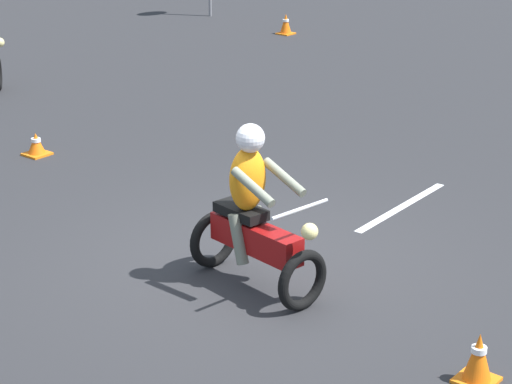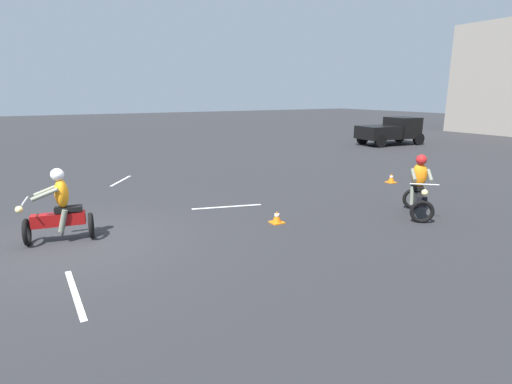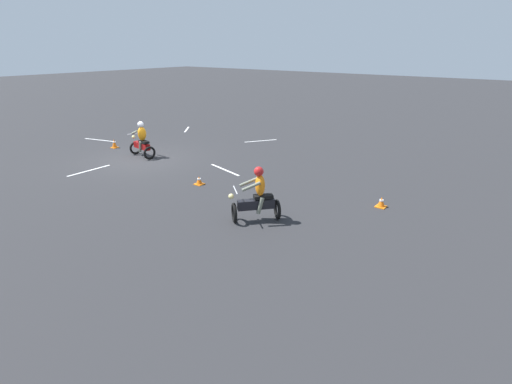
{
  "view_description": "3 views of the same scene",
  "coord_description": "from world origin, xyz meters",
  "px_view_note": "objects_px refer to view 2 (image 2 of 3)",
  "views": [
    {
      "loc": [
        -7.25,
        -5.99,
        4.36
      ],
      "look_at": [
        -0.37,
        -0.35,
        1.0
      ],
      "focal_mm": 70.0,
      "sensor_mm": 36.0,
      "label": 1
    },
    {
      "loc": [
        9.1,
        -0.66,
        3.22
      ],
      "look_at": [
        0.92,
        3.94,
        0.9
      ],
      "focal_mm": 28.0,
      "sensor_mm": 36.0,
      "label": 2
    },
    {
      "loc": [
        10.86,
        14.77,
        4.91
      ],
      "look_at": [
        2.2,
        8.23,
        0.9
      ],
      "focal_mm": 28.0,
      "sensor_mm": 36.0,
      "label": 3
    }
  ],
  "objects_px": {
    "motorcycle_rider_foreground": "(59,210)",
    "motorcycle_rider_background": "(419,189)",
    "traffic_cone_near_left": "(391,178)",
    "pickup_truck": "(391,130)",
    "traffic_cone_mid_center": "(277,217)"
  },
  "relations": [
    {
      "from": "motorcycle_rider_foreground",
      "to": "motorcycle_rider_background",
      "type": "distance_m",
      "value": 8.93
    },
    {
      "from": "traffic_cone_near_left",
      "to": "traffic_cone_mid_center",
      "type": "bearing_deg",
      "value": -72.74
    },
    {
      "from": "motorcycle_rider_background",
      "to": "pickup_truck",
      "type": "bearing_deg",
      "value": -93.68
    },
    {
      "from": "motorcycle_rider_foreground",
      "to": "traffic_cone_near_left",
      "type": "distance_m",
      "value": 11.16
    },
    {
      "from": "pickup_truck",
      "to": "traffic_cone_near_left",
      "type": "distance_m",
      "value": 11.92
    },
    {
      "from": "traffic_cone_near_left",
      "to": "traffic_cone_mid_center",
      "type": "xyz_separation_m",
      "value": [
        1.94,
        -6.24,
        -0.01
      ]
    },
    {
      "from": "pickup_truck",
      "to": "traffic_cone_mid_center",
      "type": "bearing_deg",
      "value": -50.87
    },
    {
      "from": "traffic_cone_near_left",
      "to": "traffic_cone_mid_center",
      "type": "height_order",
      "value": "traffic_cone_near_left"
    },
    {
      "from": "motorcycle_rider_foreground",
      "to": "traffic_cone_mid_center",
      "type": "relative_size",
      "value": 5.19
    },
    {
      "from": "motorcycle_rider_foreground",
      "to": "traffic_cone_mid_center",
      "type": "bearing_deg",
      "value": -95.62
    },
    {
      "from": "motorcycle_rider_foreground",
      "to": "pickup_truck",
      "type": "height_order",
      "value": "pickup_truck"
    },
    {
      "from": "motorcycle_rider_foreground",
      "to": "traffic_cone_mid_center",
      "type": "distance_m",
      "value": 5.07
    },
    {
      "from": "pickup_truck",
      "to": "traffic_cone_near_left",
      "type": "relative_size",
      "value": 12.61
    },
    {
      "from": "motorcycle_rider_foreground",
      "to": "pickup_truck",
      "type": "relative_size",
      "value": 0.39
    },
    {
      "from": "motorcycle_rider_foreground",
      "to": "motorcycle_rider_background",
      "type": "xyz_separation_m",
      "value": [
        2.54,
        8.56,
        0.0
      ]
    }
  ]
}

